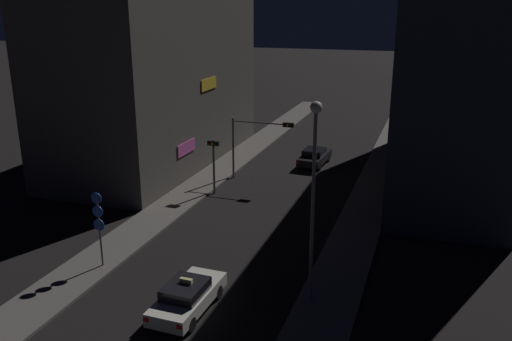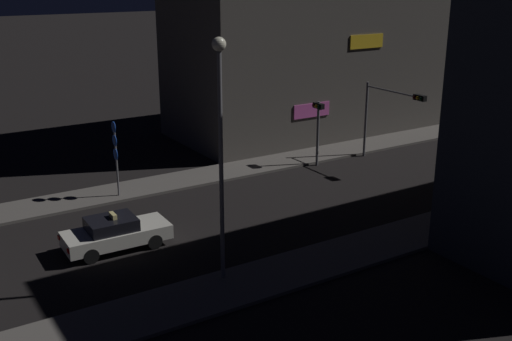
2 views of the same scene
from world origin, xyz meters
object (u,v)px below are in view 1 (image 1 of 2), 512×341
object	(u,v)px
taxi	(187,296)
street_lamp_near_block	(314,175)
sign_pole_left	(99,222)
traffic_light_left_kerb	(213,155)
traffic_light_overhead	(257,136)
far_car	(315,157)

from	to	relation	value
taxi	street_lamp_near_block	xyz separation A→B (m)	(4.85, 2.47, 5.28)
taxi	sign_pole_left	bearing A→B (deg)	159.04
traffic_light_left_kerb	sign_pole_left	size ratio (longest dim) A/B	1.00
traffic_light_overhead	sign_pole_left	size ratio (longest dim) A/B	1.22
taxi	traffic_light_left_kerb	size ratio (longest dim) A/B	1.14
far_car	traffic_light_overhead	size ratio (longest dim) A/B	0.95
traffic_light_overhead	traffic_light_left_kerb	distance (m)	4.29
sign_pole_left	street_lamp_near_block	world-z (taller)	street_lamp_near_block
taxi	traffic_light_left_kerb	bearing A→B (deg)	108.86
traffic_light_overhead	far_car	bearing A→B (deg)	59.20
far_car	traffic_light_left_kerb	size ratio (longest dim) A/B	1.16
sign_pole_left	street_lamp_near_block	bearing A→B (deg)	1.17
traffic_light_overhead	sign_pole_left	bearing A→B (deg)	-100.40
traffic_light_overhead	traffic_light_left_kerb	world-z (taller)	traffic_light_overhead
taxi	sign_pole_left	distance (m)	6.53
traffic_light_left_kerb	sign_pole_left	distance (m)	12.16
far_car	street_lamp_near_block	distance (m)	22.17
taxi	traffic_light_overhead	distance (m)	18.57
traffic_light_left_kerb	sign_pole_left	xyz separation A→B (m)	(-0.97, -12.12, -0.30)
taxi	far_car	xyz separation A→B (m)	(0.25, 23.51, -0.00)
street_lamp_near_block	traffic_light_left_kerb	bearing A→B (deg)	129.35
far_car	street_lamp_near_block	bearing A→B (deg)	-77.66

